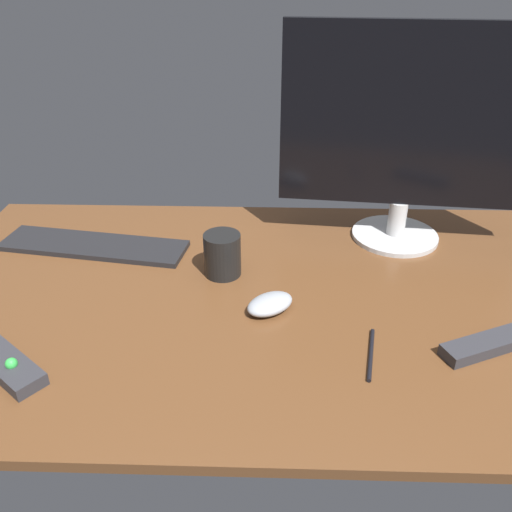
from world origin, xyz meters
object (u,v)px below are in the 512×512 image
keyboard (94,246)px  coffee_mug (222,255)px  monitor (410,132)px  pen (371,354)px  computer_mouse (270,304)px  tv_remote (485,345)px  media_remote (5,363)px

keyboard → coffee_mug: bearing=-9.5°
monitor → pen: (-12.56, -43.99, -25.85)cm
monitor → coffee_mug: bearing=-150.5°
computer_mouse → coffee_mug: coffee_mug is taller
keyboard → tv_remote: tv_remote is taller
keyboard → media_remote: size_ratio=2.53×
computer_mouse → tv_remote: (37.57, -10.69, -0.45)cm
keyboard → coffee_mug: (31.32, -10.37, 4.09)cm
tv_remote → coffee_mug: (-47.83, 24.06, 3.59)cm
pen → media_remote: bearing=106.3°
tv_remote → coffee_mug: coffee_mug is taller
computer_mouse → pen: 21.73cm
monitor → media_remote: monitor is taller
media_remote → monitor: bearing=72.1°
keyboard → computer_mouse: computer_mouse is taller
media_remote → computer_mouse: bearing=60.8°
coffee_mug → monitor: bearing=23.9°
pen → keyboard: bearing=69.8°
pen → coffee_mug: bearing=58.2°
monitor → media_remote: 92.34cm
monitor → pen: size_ratio=4.20×
computer_mouse → media_remote: media_remote is taller
monitor → coffee_mug: (-40.36, -17.85, -21.53)cm
media_remote → pen: media_remote is taller
monitor → tv_remote: monitor is taller
coffee_mug → computer_mouse: bearing=-52.5°
tv_remote → pen: tv_remote is taller
tv_remote → coffee_mug: 53.66cm
keyboard → monitor: bearing=14.8°
coffee_mug → keyboard: bearing=161.7°
tv_remote → computer_mouse: bearing=140.6°
keyboard → tv_remote: (79.15, -34.43, 0.51)cm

